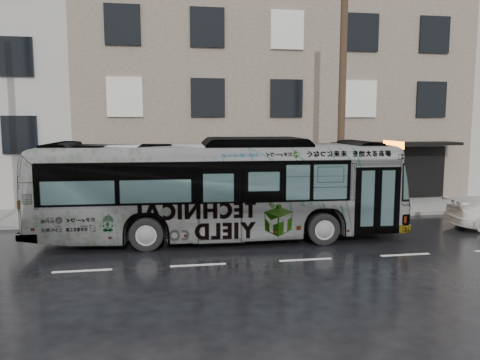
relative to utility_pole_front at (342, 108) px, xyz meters
name	(u,v)px	position (x,y,z in m)	size (l,w,h in m)	color
ground	(193,243)	(-6.50, -3.30, -4.65)	(120.00, 120.00, 0.00)	black
sidewalk	(186,213)	(-6.50, 1.60, -4.58)	(90.00, 3.60, 0.15)	gray
building_taupe	(261,98)	(-1.50, 9.40, 0.85)	(20.00, 12.00, 11.00)	gray
utility_pole_front	(342,108)	(0.00, 0.00, 0.00)	(0.30, 0.30, 9.00)	#413120
sign_post	(364,185)	(1.10, 0.00, -3.30)	(0.06, 0.06, 2.40)	slate
bus	(220,189)	(-5.51, -2.83, -2.88)	(2.97, 12.69, 3.53)	#B2B2B2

